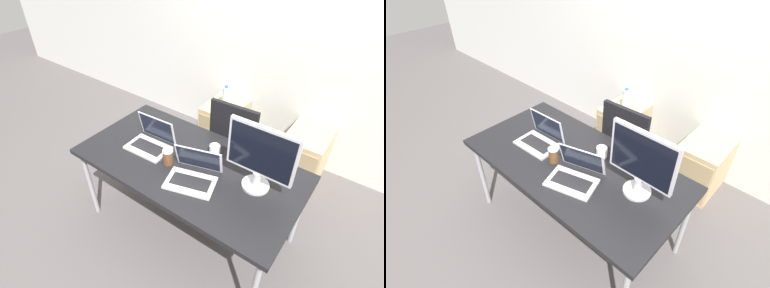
% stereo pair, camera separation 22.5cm
% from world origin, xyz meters
% --- Properties ---
extents(ground_plane, '(14.00, 14.00, 0.00)m').
position_xyz_m(ground_plane, '(0.00, 0.00, 0.00)').
color(ground_plane, '#514C4C').
extents(wall_back, '(10.00, 0.05, 2.60)m').
position_xyz_m(wall_back, '(0.00, 1.54, 1.30)').
color(wall_back, silver).
rests_on(wall_back, ground_plane).
extents(desk, '(1.76, 0.90, 0.78)m').
position_xyz_m(desk, '(0.00, 0.00, 0.73)').
color(desk, black).
rests_on(desk, ground_plane).
extents(office_chair, '(0.56, 0.57, 1.05)m').
position_xyz_m(office_chair, '(0.07, 0.73, 0.39)').
color(office_chair, '#232326').
rests_on(office_chair, ground_plane).
extents(cabinet_left, '(0.40, 0.52, 0.56)m').
position_xyz_m(cabinet_left, '(-0.41, 1.25, 0.28)').
color(cabinet_left, tan).
rests_on(cabinet_left, ground_plane).
extents(cabinet_right, '(0.40, 0.52, 0.56)m').
position_xyz_m(cabinet_right, '(0.57, 1.25, 0.28)').
color(cabinet_right, tan).
rests_on(cabinet_right, ground_plane).
extents(water_bottle, '(0.08, 0.08, 0.24)m').
position_xyz_m(water_bottle, '(-0.41, 1.25, 0.67)').
color(water_bottle, silver).
rests_on(water_bottle, cabinet_left).
extents(laptop_left, '(0.36, 0.28, 0.24)m').
position_xyz_m(laptop_left, '(-0.37, -0.02, 0.83)').
color(laptop_left, silver).
rests_on(laptop_left, desk).
extents(laptop_right, '(0.40, 0.38, 0.24)m').
position_xyz_m(laptop_right, '(0.14, -0.13, 0.82)').
color(laptop_right, silver).
rests_on(laptop_right, desk).
extents(monitor, '(0.48, 0.20, 0.50)m').
position_xyz_m(monitor, '(0.53, 0.07, 1.04)').
color(monitor, '#B7B7BC').
rests_on(monitor, desk).
extents(coffee_cup_white, '(0.09, 0.09, 0.09)m').
position_xyz_m(coffee_cup_white, '(0.11, 0.20, 0.82)').
color(coffee_cup_white, white).
rests_on(coffee_cup_white, desk).
extents(coffee_cup_brown, '(0.08, 0.08, 0.13)m').
position_xyz_m(coffee_cup_brown, '(-0.12, -0.10, 0.84)').
color(coffee_cup_brown, brown).
rests_on(coffee_cup_brown, desk).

